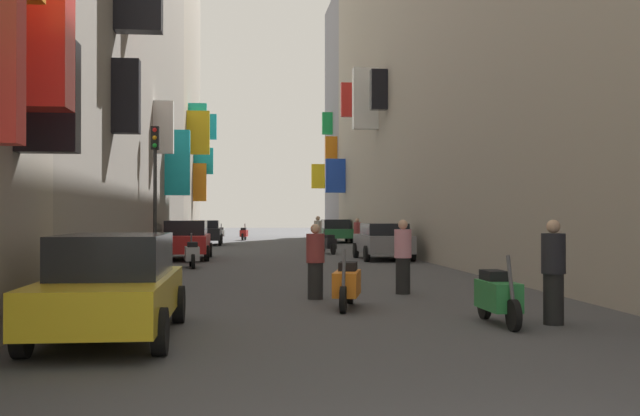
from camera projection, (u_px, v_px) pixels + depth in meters
name	position (u px, v px, depth m)	size (l,w,h in m)	color
ground_plane	(284.00, 256.00, 33.01)	(140.00, 140.00, 0.00)	#424244
building_left_mid_a	(70.00, 9.00, 28.40)	(7.18, 30.97, 18.39)	gray
building_left_mid_b	(149.00, 90.00, 52.97)	(7.35, 18.40, 20.35)	#9E9384
building_right_mid_a	(471.00, 7.00, 33.56)	(7.29, 42.83, 21.27)	#9E9384
building_right_mid_b	(370.00, 119.00, 59.29)	(7.19, 8.95, 17.94)	gray
parked_car_green	(335.00, 230.00, 48.91)	(2.01, 4.02, 1.44)	#236638
parked_car_red	(186.00, 239.00, 30.61)	(1.92, 4.38, 1.52)	#B21E1E
parked_car_black	(205.00, 232.00, 45.10)	(2.00, 4.08, 1.41)	black
parked_car_yellow	(112.00, 284.00, 11.17)	(1.84, 4.50, 1.46)	gold
parked_car_grey	(383.00, 240.00, 30.36)	(1.91, 4.14, 1.41)	slate
scooter_black	(328.00, 243.00, 34.84)	(0.67, 1.96, 1.13)	black
scooter_silver	(192.00, 254.00, 25.73)	(0.55, 1.77, 1.13)	#ADADB2
scooter_green	(498.00, 296.00, 12.43)	(0.44, 1.88, 1.13)	#287F3D
scooter_white	(221.00, 233.00, 54.20)	(0.47, 1.78, 1.13)	silver
scooter_orange	(347.00, 283.00, 14.63)	(0.70, 1.97, 1.13)	orange
scooter_red	(244.00, 233.00, 53.36)	(0.59, 1.94, 1.13)	red
pedestrian_crossing	(315.00, 262.00, 16.21)	(0.54, 0.54, 1.56)	black
pedestrian_near_left	(553.00, 272.00, 12.45)	(0.39, 0.39, 1.67)	black
pedestrian_near_right	(357.00, 233.00, 40.52)	(0.52, 0.52, 1.55)	#242424
pedestrian_mid_street	(403.00, 257.00, 17.25)	(0.44, 0.44, 1.64)	black
pedestrian_far_away	(318.00, 233.00, 38.50)	(0.39, 0.39, 1.67)	black
traffic_light_near_corner	(155.00, 172.00, 25.31)	(0.26, 0.34, 4.60)	#2D2D2D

